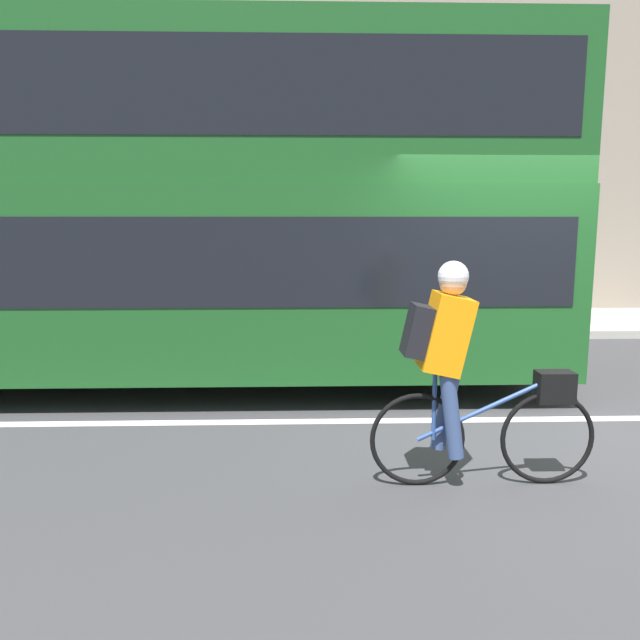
# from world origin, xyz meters

# --- Properties ---
(ground_plane) EXTENTS (80.00, 80.00, 0.00)m
(ground_plane) POSITION_xyz_m (0.00, 0.00, 0.00)
(ground_plane) COLOR #38383A
(road_center_line) EXTENTS (50.00, 0.14, 0.01)m
(road_center_line) POSITION_xyz_m (0.00, 0.05, 0.00)
(road_center_line) COLOR silver
(road_center_line) RESTS_ON ground_plane
(sidewalk_curb) EXTENTS (60.00, 2.60, 0.13)m
(sidewalk_curb) POSITION_xyz_m (0.00, 5.36, 0.06)
(sidewalk_curb) COLOR #A8A399
(sidewalk_curb) RESTS_ON ground_plane
(building_facade) EXTENTS (60.00, 0.30, 8.55)m
(building_facade) POSITION_xyz_m (0.00, 6.81, 4.28)
(building_facade) COLOR gray
(building_facade) RESTS_ON ground_plane
(bus) EXTENTS (9.49, 2.58, 3.83)m
(bus) POSITION_xyz_m (-4.09, 1.54, 2.12)
(bus) COLOR black
(bus) RESTS_ON ground_plane
(cyclist_on_bike) EXTENTS (1.63, 0.32, 1.62)m
(cyclist_on_bike) POSITION_xyz_m (-1.03, -1.40, 0.87)
(cyclist_on_bike) COLOR black
(cyclist_on_bike) RESTS_ON ground_plane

